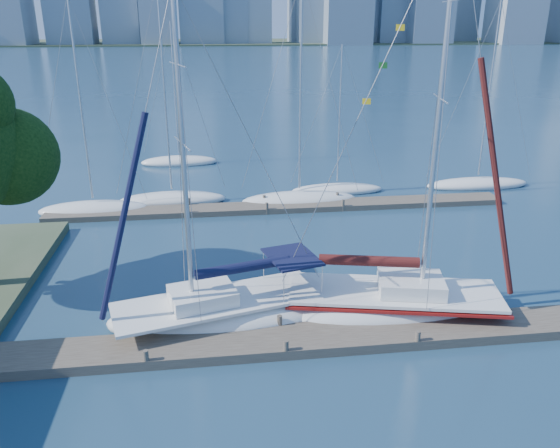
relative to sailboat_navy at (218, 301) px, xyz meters
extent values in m
plane|color=#172F49|center=(2.38, -2.05, -1.00)|extent=(700.00, 700.00, 0.00)
cube|color=#453C32|center=(2.38, -2.05, -0.80)|extent=(26.00, 2.00, 0.40)
cube|color=#453C32|center=(4.38, 13.95, -0.82)|extent=(30.00, 1.80, 0.36)
cube|color=#38472D|center=(2.38, 317.95, -1.00)|extent=(800.00, 100.00, 1.50)
sphere|color=black|center=(-8.87, 4.99, 5.08)|extent=(4.29, 4.29, 4.29)
ellipsoid|color=silver|center=(0.00, 0.00, -0.74)|extent=(9.48, 5.11, 1.58)
cube|color=silver|center=(0.00, 0.00, 0.00)|extent=(8.78, 4.71, 0.13)
cube|color=silver|center=(-0.61, -0.16, 0.37)|extent=(2.93, 2.49, 0.58)
cylinder|color=silver|center=(-1.02, -0.26, 5.97)|extent=(0.19, 0.19, 11.83)
cylinder|color=silver|center=(1.05, 0.27, 1.22)|extent=(4.17, 1.16, 0.11)
cylinder|color=black|center=(1.05, 0.27, 1.32)|extent=(3.92, 1.39, 0.42)
cube|color=black|center=(3.15, 0.81, 1.43)|extent=(2.47, 2.91, 0.08)
ellipsoid|color=silver|center=(7.33, -0.22, -0.73)|extent=(9.84, 5.02, 1.65)
cube|color=silver|center=(7.33, -0.22, 0.04)|extent=(9.11, 4.63, 0.13)
cube|color=silver|center=(7.98, -0.36, 0.43)|extent=(3.01, 2.52, 0.60)
cylinder|color=silver|center=(8.40, -0.45, 7.29)|extent=(0.20, 0.20, 14.39)
cylinder|color=silver|center=(6.23, 0.03, 1.31)|extent=(4.37, 1.06, 0.11)
cylinder|color=#3D0D12|center=(6.23, 0.03, 1.42)|extent=(4.09, 1.31, 0.44)
cube|color=maroon|center=(7.33, -0.22, -0.14)|extent=(9.33, 4.80, 0.11)
ellipsoid|color=silver|center=(-7.70, 14.85, -0.79)|extent=(7.23, 3.18, 1.14)
cylinder|color=silver|center=(-7.70, 14.85, 6.07)|extent=(0.12, 0.12, 12.07)
ellipsoid|color=silver|center=(-2.78, 16.38, -0.80)|extent=(7.40, 2.79, 1.10)
cylinder|color=silver|center=(-2.78, 16.38, 6.51)|extent=(0.12, 0.12, 13.02)
ellipsoid|color=silver|center=(5.82, 15.16, -0.78)|extent=(8.18, 3.81, 1.19)
cylinder|color=silver|center=(5.82, 15.16, 6.68)|extent=(0.13, 0.13, 13.19)
ellipsoid|color=silver|center=(8.94, 17.30, -0.83)|extent=(6.87, 2.56, 0.95)
cylinder|color=silver|center=(8.94, 17.30, 4.56)|extent=(0.10, 0.10, 9.41)
ellipsoid|color=silver|center=(19.69, 17.30, -0.81)|extent=(8.01, 2.70, 1.04)
cylinder|color=silver|center=(19.69, 17.30, 5.99)|extent=(0.11, 0.11, 12.09)
ellipsoid|color=silver|center=(-2.79, 27.26, -0.81)|extent=(6.88, 4.33, 1.08)
cylinder|color=silver|center=(-2.79, 27.26, 5.34)|extent=(0.12, 0.12, 10.73)
cube|color=#8692A1|center=(-45.17, 307.38, 19.47)|extent=(13.86, 17.61, 40.94)
cube|color=gray|center=(-23.56, 282.88, 15.05)|extent=(17.51, 19.81, 32.11)
cube|color=gray|center=(-1.84, 284.63, 14.31)|extent=(22.35, 16.86, 30.63)
camera|label=1|loc=(-0.01, -19.83, 10.66)|focal=35.00mm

